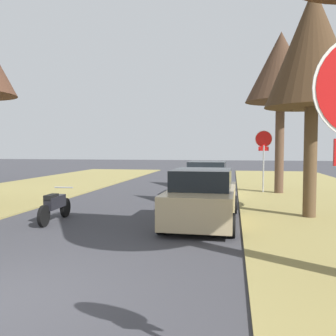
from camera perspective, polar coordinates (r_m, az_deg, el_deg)
The scene contains 6 objects.
stop_sign_far at distance 17.89m, azimuth 14.91°, elevation 3.13°, with size 0.81×0.27×2.97m.
street_tree_right_mid_a at distance 12.27m, azimuth 21.96°, elevation 17.05°, with size 2.81×2.81×6.99m.
street_tree_right_mid_b at distance 18.21m, azimuth 17.45°, elevation 14.80°, with size 3.26×3.26×7.55m.
parked_sedan_tan at distance 10.55m, azimuth 5.50°, elevation -4.76°, with size 2.03×4.44×1.57m.
parked_sedan_white at distance 16.57m, azimuth 6.32°, elevation -1.87°, with size 2.03×4.44×1.57m.
parked_motorcycle at distance 11.19m, azimuth -17.48°, elevation -5.68°, with size 0.60×2.05×0.97m.
Camera 1 is at (3.35, -4.34, 2.18)m, focal length 38.46 mm.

